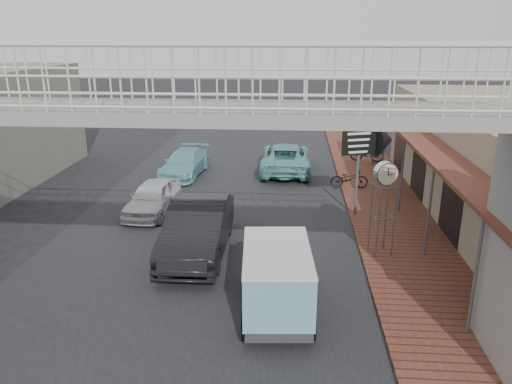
% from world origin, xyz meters
% --- Properties ---
extents(ground, '(120.00, 120.00, 0.00)m').
position_xyz_m(ground, '(0.00, 0.00, 0.00)').
color(ground, black).
rests_on(ground, ground).
extents(road_strip, '(10.00, 60.00, 0.01)m').
position_xyz_m(road_strip, '(0.00, 0.00, 0.01)').
color(road_strip, black).
rests_on(road_strip, ground).
extents(sidewalk, '(3.00, 40.00, 0.10)m').
position_xyz_m(sidewalk, '(6.50, 3.00, 0.05)').
color(sidewalk, brown).
rests_on(sidewalk, ground).
extents(footbridge, '(16.40, 2.40, 6.34)m').
position_xyz_m(footbridge, '(0.00, -4.00, 3.18)').
color(footbridge, gray).
rests_on(footbridge, ground).
extents(white_hatchback, '(1.66, 3.66, 1.22)m').
position_xyz_m(white_hatchback, '(-2.37, 4.28, 0.61)').
color(white_hatchback, silver).
rests_on(white_hatchback, ground).
extents(dark_sedan, '(1.80, 4.96, 1.62)m').
position_xyz_m(dark_sedan, '(0.01, 0.86, 0.81)').
color(dark_sedan, black).
rests_on(dark_sedan, ground).
extents(angkot_curb, '(2.34, 5.03, 1.39)m').
position_xyz_m(angkot_curb, '(2.50, 10.55, 0.70)').
color(angkot_curb, '#67B0B3').
rests_on(angkot_curb, ground).
extents(angkot_far, '(1.99, 4.22, 1.19)m').
position_xyz_m(angkot_far, '(-2.27, 9.51, 0.60)').
color(angkot_far, '#6DB6BE').
rests_on(angkot_far, ground).
extents(angkot_van, '(1.86, 3.64, 1.73)m').
position_xyz_m(angkot_van, '(2.54, -2.37, 1.10)').
color(angkot_van, black).
rests_on(angkot_van, ground).
extents(motorcycle_near, '(1.62, 0.62, 0.84)m').
position_xyz_m(motorcycle_near, '(5.30, 7.73, 0.52)').
color(motorcycle_near, black).
rests_on(motorcycle_near, sidewalk).
extents(motorcycle_far, '(1.80, 0.88, 1.04)m').
position_xyz_m(motorcycle_far, '(6.67, 12.44, 0.62)').
color(motorcycle_far, black).
rests_on(motorcycle_far, sidewalk).
extents(street_clock, '(0.74, 0.69, 2.88)m').
position_xyz_m(street_clock, '(5.56, 1.05, 2.49)').
color(street_clock, '#59595B').
rests_on(street_clock, sidewalk).
extents(arrow_sign, '(2.03, 1.36, 3.36)m').
position_xyz_m(arrow_sign, '(6.00, 4.70, 2.82)').
color(arrow_sign, '#59595B').
rests_on(arrow_sign, sidewalk).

